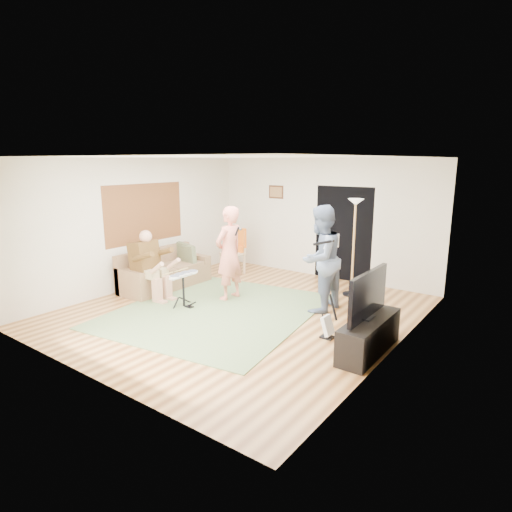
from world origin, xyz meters
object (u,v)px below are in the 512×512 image
at_px(singer, 229,253).
at_px(television, 368,294).
at_px(torchiere_lamp, 354,230).
at_px(dining_chair, 234,257).
at_px(sofa, 163,275).
at_px(tv_cabinet, 369,336).
at_px(guitarist, 320,259).
at_px(guitar_spare, 328,326).
at_px(drum_kit, 184,292).

relative_size(singer, television, 1.52).
relative_size(torchiere_lamp, dining_chair, 1.78).
bearing_deg(dining_chair, sofa, -94.68).
bearing_deg(tv_cabinet, sofa, 174.21).
relative_size(guitarist, torchiere_lamp, 0.98).
height_order(sofa, television, television).
xyz_separation_m(tv_cabinet, television, (-0.05, 0.00, 0.60)).
bearing_deg(singer, torchiere_lamp, 134.42).
bearing_deg(sofa, tv_cabinet, -5.79).
distance_m(guitar_spare, dining_chair, 4.20).
height_order(guitarist, torchiere_lamp, torchiere_lamp).
xyz_separation_m(drum_kit, guitarist, (2.10, 1.31, 0.66)).
relative_size(guitar_spare, television, 0.59).
distance_m(torchiere_lamp, dining_chair, 3.13).
relative_size(drum_kit, guitarist, 0.35).
bearing_deg(drum_kit, sofa, 153.23).
distance_m(sofa, torchiere_lamp, 4.09).
bearing_deg(drum_kit, dining_chair, 107.96).
xyz_separation_m(torchiere_lamp, dining_chair, (-2.99, -0.07, -0.94)).
relative_size(drum_kit, singer, 0.36).
bearing_deg(dining_chair, television, -17.16).
distance_m(guitar_spare, tv_cabinet, 0.70).
distance_m(sofa, guitarist, 3.52).
bearing_deg(television, tv_cabinet, -0.00).
bearing_deg(sofa, dining_chair, 74.33).
relative_size(singer, tv_cabinet, 1.30).
distance_m(guitarist, tv_cabinet, 1.94).
height_order(drum_kit, torchiere_lamp, torchiere_lamp).
relative_size(sofa, guitar_spare, 2.80).
xyz_separation_m(singer, torchiere_lamp, (1.82, 1.64, 0.41)).
xyz_separation_m(torchiere_lamp, tv_cabinet, (1.30, -2.34, -1.07)).
bearing_deg(dining_chair, drum_kit, -61.06).
xyz_separation_m(sofa, television, (4.74, -0.49, 0.58)).
distance_m(guitar_spare, torchiere_lamp, 2.56).
relative_size(drum_kit, torchiere_lamp, 0.34).
xyz_separation_m(singer, tv_cabinet, (3.12, -0.70, -0.66)).
distance_m(tv_cabinet, television, 0.60).
xyz_separation_m(sofa, guitarist, (3.39, 0.66, 0.68)).
distance_m(drum_kit, torchiere_lamp, 3.49).
bearing_deg(guitarist, torchiere_lamp, 179.50).
xyz_separation_m(singer, guitarist, (1.72, 0.45, 0.04)).
xyz_separation_m(sofa, torchiere_lamp, (3.49, 1.85, 1.06)).
bearing_deg(dining_chair, guitar_spare, -19.94).
bearing_deg(singer, dining_chair, -140.89).
bearing_deg(torchiere_lamp, singer, -137.95).
bearing_deg(guitarist, guitar_spare, 38.75).
bearing_deg(sofa, drum_kit, -26.77).
distance_m(singer, guitar_spare, 2.59).
height_order(guitar_spare, tv_cabinet, guitar_spare).
xyz_separation_m(sofa, singer, (1.67, 0.21, 0.64)).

